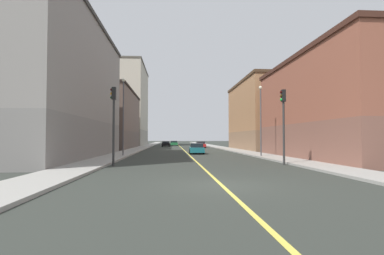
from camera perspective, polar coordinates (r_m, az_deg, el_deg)
The scene contains 17 objects.
ground_plane at distance 12.99m, azimuth 5.59°, elevation -10.74°, with size 400.00×400.00×0.00m, color #2F342E.
sidewalk_left at distance 62.52m, azimuth 5.39°, elevation -3.74°, with size 2.79×168.00×0.15m, color #9E9B93.
sidewalk_right at distance 61.98m, azimuth -9.40°, elevation -3.74°, with size 2.79×168.00×0.15m, color #9E9B93.
lane_center_stripe at distance 61.73m, azimuth -1.98°, elevation -3.83°, with size 0.16×154.00×0.01m, color #E5D14C.
building_left_near at distance 32.93m, azimuth 27.44°, elevation 3.32°, with size 11.50×20.88×9.79m.
building_left_mid at distance 53.52m, azimuth 14.73°, elevation 2.10°, with size 11.50×19.72×11.48m.
building_right_corner at distance 33.71m, azimuth -26.54°, elevation 6.62°, with size 11.50×25.32×13.80m.
building_right_midblock at distance 60.37m, azimuth -16.26°, elevation 1.44°, with size 11.50×23.73×11.02m.
building_right_distant at distance 85.99m, azimuth -12.56°, elevation 3.94°, with size 11.50×23.58×21.62m.
traffic_light_left_near at distance 23.56m, azimuth 16.72°, elevation 2.13°, with size 0.40×0.32×5.58m.
traffic_light_right_near at distance 22.43m, azimuth -14.48°, elevation 2.37°, with size 0.40×0.32×5.62m.
street_lamp_left_near at distance 32.54m, azimuth 12.74°, elevation 2.59°, with size 0.36×0.36×7.29m.
street_lamp_right_near at distance 33.34m, azimuth -12.72°, elevation 3.33°, with size 0.36×0.36×8.22m.
car_teal at distance 38.55m, azimuth 0.86°, elevation -4.00°, with size 1.95×4.55×1.32m.
car_black at distance 71.81m, azimuth -4.92°, elevation -3.08°, with size 1.90×4.33×1.26m.
car_red at distance 62.83m, azimuth 1.61°, elevation -3.22°, with size 1.92×4.52×1.32m.
car_green at distance 79.26m, azimuth -3.41°, elevation -2.97°, with size 1.97×4.10×1.29m.
Camera 1 is at (-2.12, -12.67, 1.97)m, focal length 28.51 mm.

